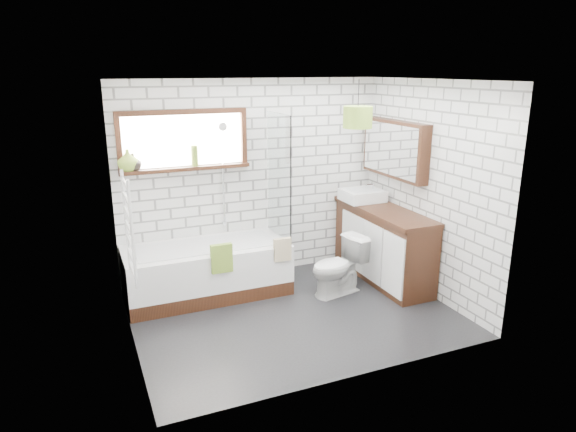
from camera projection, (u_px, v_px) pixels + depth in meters
name	position (u px, v px, depth m)	size (l,w,h in m)	color
floor	(294.00, 314.00, 5.67)	(3.40, 2.60, 0.01)	black
ceiling	(295.00, 80.00, 4.97)	(3.40, 2.60, 0.01)	white
wall_back	(253.00, 180.00, 6.47)	(3.40, 0.01, 2.50)	white
wall_front	(359.00, 243.00, 4.17)	(3.40, 0.01, 2.50)	white
wall_left	(124.00, 223.00, 4.68)	(0.01, 2.60, 2.50)	white
wall_right	(428.00, 190.00, 5.96)	(0.01, 2.60, 2.50)	white
window	(184.00, 141.00, 5.96)	(1.52, 0.16, 0.68)	black
towel_radiator	(129.00, 228.00, 4.71)	(0.06, 0.52, 1.00)	white
mirror_cabinet	(395.00, 149.00, 6.35)	(0.16, 1.20, 0.70)	black
shower_riser	(223.00, 176.00, 6.26)	(0.02, 0.02, 1.30)	silver
bathtub	(207.00, 270.00, 6.08)	(1.89, 0.84, 0.61)	white
shower_screen	(279.00, 177.00, 6.14)	(0.02, 0.72, 1.50)	white
towel_green	(222.00, 258.00, 5.66)	(0.24, 0.07, 0.33)	olive
towel_beige	(282.00, 250.00, 5.93)	(0.21, 0.05, 0.27)	tan
vanity	(383.00, 244.00, 6.49)	(0.53, 1.64, 0.94)	black
basin	(362.00, 195.00, 6.71)	(0.51, 0.44, 0.15)	white
tap	(373.00, 190.00, 6.75)	(0.03, 0.03, 0.17)	silver
toilet	(338.00, 267.00, 6.09)	(0.68, 0.39, 0.69)	white
vase_olive	(128.00, 162.00, 5.75)	(0.23, 0.23, 0.24)	olive
vase_dark	(133.00, 164.00, 5.77)	(0.19, 0.19, 0.19)	black
bottle	(195.00, 158.00, 6.03)	(0.08, 0.08, 0.24)	olive
pendant	(358.00, 117.00, 5.58)	(0.32, 0.32, 0.24)	olive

